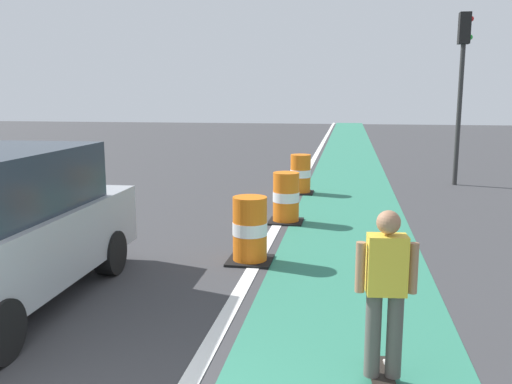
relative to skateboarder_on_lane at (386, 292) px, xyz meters
name	(u,v)px	position (x,y,z in m)	size (l,w,h in m)	color
bike_lane_strip	(349,194)	(-0.32, 10.15, -0.91)	(2.50, 80.00, 0.01)	#2D755B
lane_divider_stripe	(295,193)	(-1.82, 10.15, -0.91)	(0.20, 80.00, 0.01)	silver
skateboarder_on_lane	(386,292)	(0.00, 0.00, 0.00)	(0.57, 0.82, 1.69)	black
parked_suv_nearest	(1,229)	(-4.72, 1.17, 0.12)	(1.99, 4.64, 2.04)	#9EA0A5
traffic_barrel_front	(250,230)	(-1.93, 3.59, -0.38)	(0.73, 0.73, 1.09)	orange
traffic_barrel_mid	(286,198)	(-1.66, 6.51, -0.38)	(0.73, 0.73, 1.09)	orange
traffic_barrel_back	(300,174)	(-1.67, 10.11, -0.38)	(0.73, 0.73, 1.09)	orange
traffic_light_corner	(462,68)	(2.89, 12.38, 2.59)	(0.41, 0.32, 5.10)	#2D2D2D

